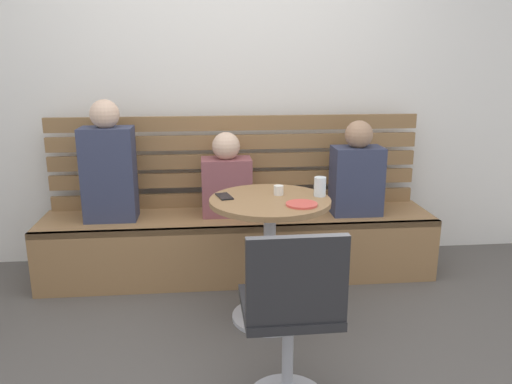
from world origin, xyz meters
TOP-DOWN VIEW (x-y plane):
  - ground at (0.00, 0.00)m, footprint 8.00×8.00m
  - back_wall at (0.00, 1.64)m, footprint 5.20×0.10m
  - booth_bench at (0.00, 1.20)m, footprint 2.70×0.52m
  - booth_backrest at (0.00, 1.44)m, footprint 2.65×0.04m
  - cafe_table at (0.13, 0.55)m, footprint 0.68×0.68m
  - white_chair at (0.12, -0.27)m, footprint 0.41×0.41m
  - person_adult at (-0.86, 1.21)m, footprint 0.34×0.22m
  - person_child_left at (0.82, 1.17)m, footprint 0.34×0.22m
  - person_child_middle at (-0.08, 1.24)m, footprint 0.34×0.22m
  - cup_espresso_small at (0.19, 0.62)m, footprint 0.06×0.06m
  - cup_water_clear at (0.42, 0.57)m, footprint 0.07×0.07m
  - plate_small at (0.29, 0.40)m, footprint 0.17×0.17m
  - phone_on_table at (-0.12, 0.60)m, footprint 0.10×0.15m

SIDE VIEW (x-z plane):
  - ground at x=0.00m, z-range 0.00..0.00m
  - booth_bench at x=0.00m, z-range 0.00..0.44m
  - white_chair at x=0.12m, z-range 0.04..0.89m
  - cafe_table at x=0.13m, z-range 0.15..0.89m
  - person_child_middle at x=-0.08m, z-range 0.40..0.98m
  - person_child_left at x=0.82m, z-range 0.40..1.06m
  - phone_on_table at x=-0.12m, z-range 0.74..0.75m
  - plate_small at x=0.29m, z-range 0.74..0.75m
  - cup_espresso_small at x=0.19m, z-range 0.74..0.79m
  - booth_backrest at x=0.00m, z-range 0.44..1.11m
  - cup_water_clear at x=0.42m, z-range 0.74..0.85m
  - person_adult at x=-0.86m, z-range 0.40..1.20m
  - back_wall at x=0.00m, z-range 0.00..2.90m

